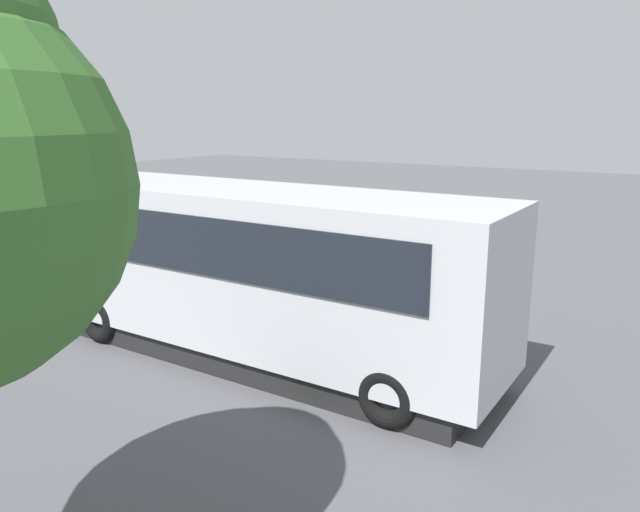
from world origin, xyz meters
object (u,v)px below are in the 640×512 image
spectator_far_left (361,285)px  spectator_right (256,263)px  spectator_centre (293,272)px  spectator_left (321,275)px  parked_motorcycle_silver (364,318)px  tour_bus (259,275)px  traffic_cone (335,271)px  stunt_motorcycle (288,250)px

spectator_far_left → spectator_right: bearing=-2.0°
spectator_centre → spectator_right: size_ratio=0.94×
spectator_left → parked_motorcycle_silver: bearing=160.3°
tour_bus → spectator_far_left: tour_bus is taller
spectator_left → spectator_centre: (0.90, -0.20, -0.09)m
spectator_far_left → spectator_centre: spectator_far_left is taller
spectator_far_left → traffic_cone: (2.52, -3.06, -0.70)m
spectator_right → traffic_cone: spectator_right is taller
parked_motorcycle_silver → stunt_motorcycle: 6.10m
tour_bus → parked_motorcycle_silver: 2.53m
spectator_far_left → parked_motorcycle_silver: bearing=125.4°
tour_bus → stunt_motorcycle: tour_bus is taller
spectator_left → spectator_centre: bearing=-12.2°
parked_motorcycle_silver → spectator_centre: bearing=-16.8°
spectator_right → spectator_left: bearing=176.0°
tour_bus → spectator_right: (2.06, -2.50, -0.57)m
tour_bus → parked_motorcycle_silver: bearing=-123.8°
spectator_left → spectator_right: (1.93, -0.13, -0.02)m
spectator_right → parked_motorcycle_silver: (-3.31, 0.63, -0.59)m
tour_bus → spectator_far_left: (-0.88, -2.40, -0.64)m
parked_motorcycle_silver → stunt_motorcycle: stunt_motorcycle is taller
spectator_far_left → parked_motorcycle_silver: spectator_far_left is taller
spectator_far_left → spectator_centre: 1.92m
tour_bus → parked_motorcycle_silver: tour_bus is taller
tour_bus → traffic_cone: 5.86m
spectator_left → parked_motorcycle_silver: size_ratio=0.89×
spectator_right → parked_motorcycle_silver: size_ratio=0.88×
spectator_right → stunt_motorcycle: (1.39, -3.25, -0.46)m
spectator_left → stunt_motorcycle: spectator_left is taller
spectator_far_left → traffic_cone: 4.03m
spectator_right → traffic_cone: (-0.42, -2.96, -0.77)m
spectator_right → tour_bus: bearing=129.5°
tour_bus → spectator_right: size_ratio=5.21×
spectator_centre → stunt_motorcycle: 4.03m
stunt_motorcycle → traffic_cone: 1.86m
spectator_far_left → spectator_right: 2.94m
tour_bus → stunt_motorcycle: (3.45, -5.75, -1.03)m
spectator_left → parked_motorcycle_silver: spectator_left is taller
spectator_left → spectator_centre: size_ratio=1.07×
spectator_far_left → traffic_cone: spectator_far_left is taller
spectator_left → traffic_cone: spectator_left is taller
spectator_centre → spectator_right: bearing=3.4°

